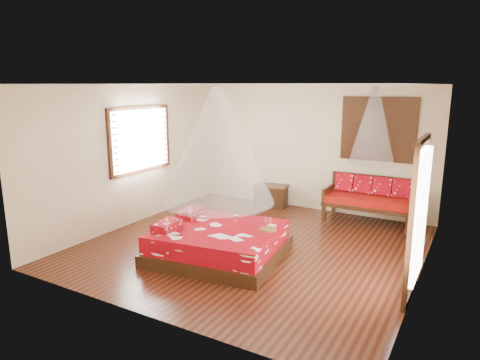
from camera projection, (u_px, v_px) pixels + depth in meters
name	position (u px, v px, depth m)	size (l,w,h in m)	color
room	(253.00, 168.00, 7.30)	(5.54, 5.54, 2.84)	black
bed	(218.00, 242.00, 7.05)	(2.24, 2.07, 0.63)	black
daybed	(370.00, 198.00, 8.79)	(1.77, 0.79, 0.94)	black
storage_chest	(271.00, 196.00, 10.02)	(0.80, 0.64, 0.50)	black
shutter_panel	(378.00, 129.00, 8.78)	(1.52, 0.06, 1.32)	black
window_left	(141.00, 140.00, 8.72)	(0.10, 1.74, 1.34)	black
glazed_door	(416.00, 221.00, 5.54)	(0.08, 1.02, 2.16)	black
wine_tray	(268.00, 227.00, 6.88)	(0.28, 0.28, 0.23)	brown
mosquito_net_main	(217.00, 146.00, 6.70)	(1.81, 1.81, 1.80)	white
mosquito_net_daybed	(373.00, 126.00, 8.36)	(0.90, 0.90, 1.50)	white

